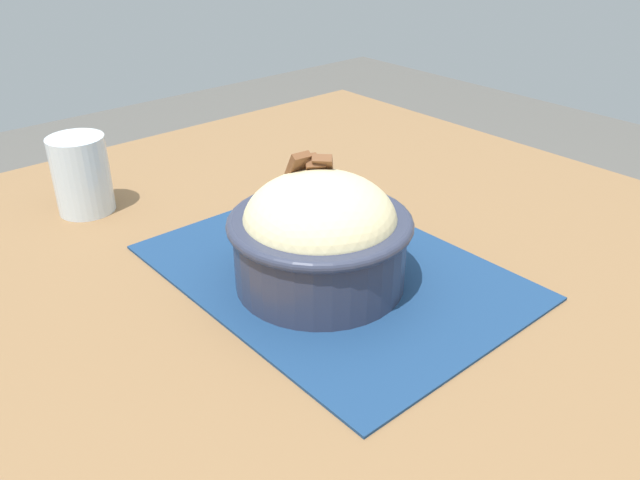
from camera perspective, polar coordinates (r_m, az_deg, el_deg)
table at (r=0.74m, az=1.79°, el=-6.69°), size 1.05×0.97×0.72m
placemat at (r=0.70m, az=0.97°, el=-2.72°), size 0.39×0.29×0.00m
bowl at (r=0.65m, az=-0.02°, el=0.53°), size 0.22×0.22×0.13m
fork at (r=0.77m, az=-2.80°, el=0.90°), size 0.03×0.13×0.00m
drinking_glass at (r=0.87m, az=-20.28°, el=5.06°), size 0.07×0.07×0.10m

